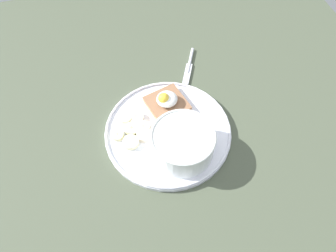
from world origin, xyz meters
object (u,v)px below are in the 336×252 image
Objects in this scene: toast_slice at (167,104)px; banana_slice_right at (144,136)px; banana_slice_back at (126,119)px; poached_egg at (166,99)px; banana_slice_upper at (131,142)px; banana_slice_front at (117,135)px; banana_slice_left at (132,129)px; oatmeal_bowl at (183,143)px; knife at (189,66)px; banana_slice_outer at (143,127)px; banana_slice_inner at (136,117)px.

toast_slice is 10.08cm from banana_slice_right.
banana_slice_right is (3.07, -5.78, -0.11)cm from banana_slice_back.
banana_slice_upper is at bearing -142.73° from poached_egg.
banana_slice_front is 3.64cm from banana_slice_upper.
banana_slice_left and banana_slice_back have the same top height.
knife is at bearing 69.01° from oatmeal_bowl.
banana_slice_right is at bearing 143.55° from oatmeal_bowl.
banana_slice_left is (-9.23, -4.42, -2.30)cm from poached_egg.
oatmeal_bowl reaches higher than poached_egg.
knife is (9.29, 11.79, -1.51)cm from toast_slice.
banana_slice_outer is 23.09cm from knife.
banana_slice_left is 1.01× the size of banana_slice_inner.
banana_slice_back is at bearing 117.99° from banana_slice_right.
banana_slice_upper is at bearing -168.59° from banana_slice_right.
oatmeal_bowl is 1.14× the size of knife.
banana_slice_left reaches higher than banana_slice_right.
toast_slice is 2.17× the size of banana_slice_upper.
knife is at bearing 38.14° from banana_slice_inner.
poached_egg reaches higher than banana_slice_outer.
toast_slice is 2.96× the size of banana_slice_outer.
banana_slice_outer is 0.30× the size of knife.
oatmeal_bowl is 3.33× the size of banana_slice_inner.
banana_slice_back is (2.62, 3.77, 0.17)cm from banana_slice_front.
toast_slice is at bearing 7.42° from banana_slice_back.
banana_slice_back is at bearing 135.09° from banana_slice_outer.
poached_egg is at bearing 25.58° from banana_slice_left.
banana_slice_left and banana_slice_inner have the same top height.
banana_slice_inner is (5.01, 3.45, 0.15)cm from banana_slice_front.
banana_slice_back is at bearing 88.80° from banana_slice_upper.
poached_egg is 0.41× the size of knife.
banana_slice_inner is (-7.83, -1.65, -0.21)cm from toast_slice.
banana_slice_left is 0.35× the size of knife.
banana_slice_upper is (-3.47, -3.10, -0.03)cm from banana_slice_outer.
banana_slice_outer is at bearing -72.55° from banana_slice_inner.
banana_slice_right is (5.69, -2.01, 0.05)cm from banana_slice_front.
banana_slice_right is (-7.15, -7.11, -0.30)cm from toast_slice.
banana_slice_back is (-10.01, -1.30, -2.27)cm from poached_egg.
banana_slice_front is 6.04cm from banana_slice_right.
oatmeal_bowl reaches higher than banana_slice_front.
banana_slice_back is 0.74× the size of banana_slice_upper.
banana_slice_inner is 21.80cm from knife.
banana_slice_inner reaches higher than knife.
toast_slice is 2.56× the size of banana_slice_inner.
oatmeal_bowl reaches higher than banana_slice_upper.
banana_slice_right is at bearing -135.15° from toast_slice.
banana_slice_inner is at bearing -7.69° from banana_slice_back.
oatmeal_bowl is at bearing -110.99° from knife.
poached_egg is at bearing 7.38° from banana_slice_back.
banana_slice_right is (2.29, -2.66, -0.09)cm from banana_slice_left.
toast_slice is at bearing 34.07° from banana_slice_outer.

